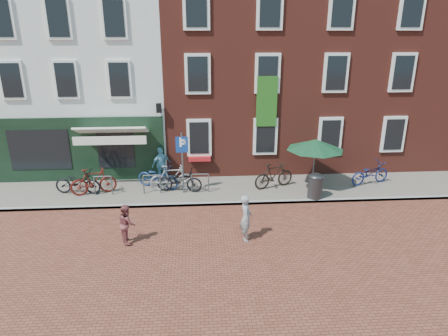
{
  "coord_description": "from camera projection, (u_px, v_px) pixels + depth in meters",
  "views": [
    {
      "loc": [
        0.46,
        -14.19,
        6.6
      ],
      "look_at": [
        1.47,
        0.71,
        1.32
      ],
      "focal_mm": 31.6,
      "sensor_mm": 36.0,
      "label": 1
    }
  ],
  "objects": [
    {
      "name": "cafe_person",
      "position": [
        161.0,
        164.0,
        17.59
      ],
      "size": [
        0.98,
        0.86,
        1.58
      ],
      "primitive_type": "imported",
      "rotation": [
        0.0,
        0.0,
        3.76
      ],
      "color": "#68AFCA",
      "rests_on": "sidewalk"
    },
    {
      "name": "bicycle_1",
      "position": [
        93.0,
        181.0,
        16.27
      ],
      "size": [
        1.93,
        1.02,
        1.12
      ],
      "primitive_type": "imported",
      "rotation": [
        0.0,
        0.0,
        1.85
      ],
      "color": "#55140E",
      "rests_on": "sidewalk"
    },
    {
      "name": "sidewalk",
      "position": [
        212.0,
        190.0,
        16.98
      ],
      "size": [
        24.0,
        3.0,
        0.1
      ],
      "primitive_type": "cube",
      "color": "slate",
      "rests_on": "ground"
    },
    {
      "name": "litter_bin",
      "position": [
        316.0,
        184.0,
        15.91
      ],
      "size": [
        0.61,
        0.61,
        1.11
      ],
      "color": "#323234",
      "rests_on": "sidewalk"
    },
    {
      "name": "building_brick_mid",
      "position": [
        226.0,
        62.0,
        20.57
      ],
      "size": [
        6.0,
        8.0,
        10.0
      ],
      "primitive_type": "cube",
      "color": "maroon",
      "rests_on": "ground"
    },
    {
      "name": "building_brick_right",
      "position": [
        338.0,
        61.0,
        20.95
      ],
      "size": [
        6.0,
        8.0,
        10.0
      ],
      "primitive_type": "cube",
      "color": "maroon",
      "rests_on": "ground"
    },
    {
      "name": "bicycle_2",
      "position": [
        158.0,
        177.0,
        16.94
      ],
      "size": [
        2.02,
        1.41,
        1.01
      ],
      "primitive_type": "imported",
      "rotation": [
        0.0,
        0.0,
        1.14
      ],
      "color": "navy",
      "rests_on": "sidewalk"
    },
    {
      "name": "parking_sign",
      "position": [
        182.0,
        154.0,
        16.03
      ],
      "size": [
        0.5,
        0.07,
        2.59
      ],
      "color": "#4C4C4F",
      "rests_on": "sidewalk"
    },
    {
      "name": "building_stucco",
      "position": [
        91.0,
        72.0,
        20.29
      ],
      "size": [
        8.0,
        8.0,
        9.0
      ],
      "primitive_type": "cube",
      "color": "silver",
      "rests_on": "ground"
    },
    {
      "name": "bicycle_4",
      "position": [
        179.0,
        180.0,
        16.55
      ],
      "size": [
        2.0,
        0.96,
        1.01
      ],
      "primitive_type": "imported",
      "rotation": [
        0.0,
        0.0,
        1.41
      ],
      "color": "black",
      "rests_on": "sidewalk"
    },
    {
      "name": "bicycle_5",
      "position": [
        274.0,
        175.0,
        16.94
      ],
      "size": [
        1.92,
        1.13,
        1.12
      ],
      "primitive_type": "imported",
      "rotation": [
        0.0,
        0.0,
        1.92
      ],
      "color": "black",
      "rests_on": "sidewalk"
    },
    {
      "name": "bicycle_6",
      "position": [
        370.0,
        173.0,
        17.37
      ],
      "size": [
        2.03,
        1.2,
        1.01
      ],
      "primitive_type": "imported",
      "rotation": [
        0.0,
        0.0,
        1.87
      ],
      "color": "#131E51",
      "rests_on": "sidewalk"
    },
    {
      "name": "bicycle_0",
      "position": [
        78.0,
        182.0,
        16.34
      ],
      "size": [
        1.99,
        0.92,
        1.01
      ],
      "primitive_type": "imported",
      "rotation": [
        0.0,
        0.0,
        1.43
      ],
      "color": "black",
      "rests_on": "sidewalk"
    },
    {
      "name": "parasol",
      "position": [
        315.0,
        143.0,
        16.47
      ],
      "size": [
        2.42,
        2.42,
        2.26
      ],
      "color": "#4C4C4F",
      "rests_on": "sidewalk"
    },
    {
      "name": "boy",
      "position": [
        127.0,
        224.0,
        12.72
      ],
      "size": [
        0.71,
        0.79,
        1.33
      ],
      "primitive_type": "imported",
      "rotation": [
        0.0,
        0.0,
        1.97
      ],
      "color": "brown",
      "rests_on": "ground"
    },
    {
      "name": "bicycle_3",
      "position": [
        172.0,
        178.0,
        16.66
      ],
      "size": [
        1.89,
        0.65,
        1.12
      ],
      "primitive_type": "imported",
      "rotation": [
        0.0,
        0.0,
        1.64
      ],
      "color": "gray",
      "rests_on": "sidewalk"
    },
    {
      "name": "woman",
      "position": [
        246.0,
        218.0,
        12.86
      ],
      "size": [
        0.41,
        0.6,
        1.57
      ],
      "primitive_type": "imported",
      "rotation": [
        0.0,
        0.0,
        1.5
      ],
      "color": "gray",
      "rests_on": "ground"
    },
    {
      "name": "ground",
      "position": [
        188.0,
        206.0,
        15.52
      ],
      "size": [
        80.0,
        80.0,
        0.0
      ],
      "primitive_type": "plane",
      "color": "brown"
    }
  ]
}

